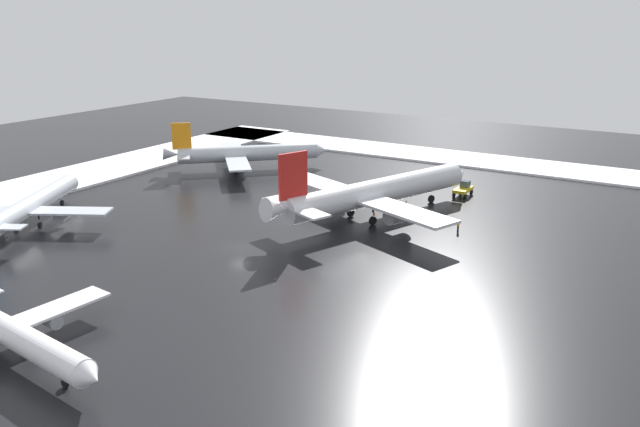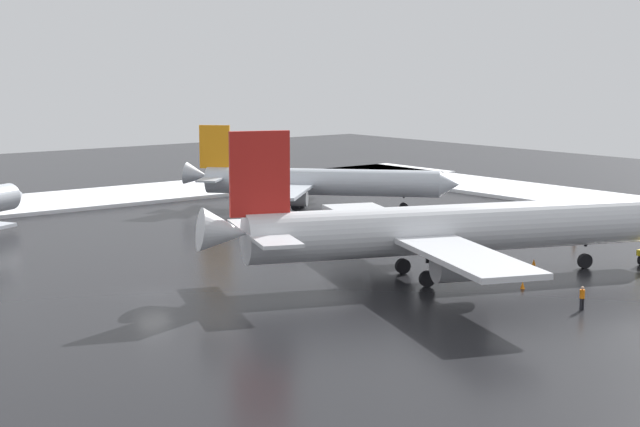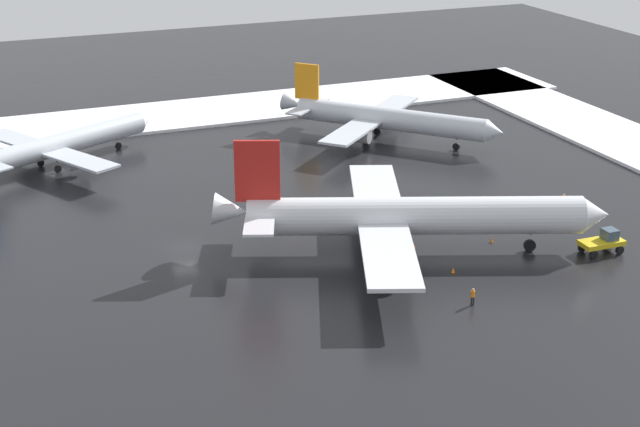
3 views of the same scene
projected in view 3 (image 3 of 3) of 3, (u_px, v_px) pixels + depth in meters
ground_plane at (184, 248)px, 102.72m from camera, size 240.00×240.00×0.00m
snow_bank_far at (97, 123)px, 145.74m from camera, size 152.00×16.00×0.46m
airplane_parked_portside at (405, 216)px, 100.22m from camera, size 39.31×33.26×12.16m
airplane_parked_starboard at (59, 144)px, 126.73m from camera, size 27.60×23.54×8.90m
airplane_far_rear at (385, 118)px, 137.15m from camera, size 25.31×26.60×9.83m
pushback_tug at (604, 241)px, 101.07m from camera, size 4.64×2.38×2.50m
ground_crew_near_tug at (473, 296)px, 89.89m from camera, size 0.36×0.36×1.71m
ground_crew_by_nose_gear at (564, 200)px, 113.32m from camera, size 0.36×0.36×1.71m
traffic_cone_near_nose at (453, 270)px, 96.78m from camera, size 0.36×0.36×0.55m
traffic_cone_mid_line at (492, 240)px, 103.90m from camera, size 0.36×0.36×0.55m
traffic_cone_wingtip_side at (414, 246)px, 102.51m from camera, size 0.36×0.36×0.55m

